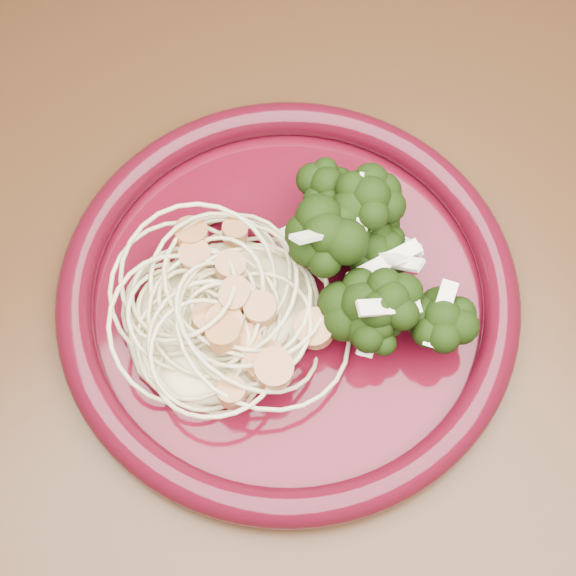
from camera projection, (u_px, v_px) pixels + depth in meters
The scene contains 6 objects.
dining_table at pixel (207, 303), 0.69m from camera, with size 1.20×0.80×0.75m.
dinner_plate at pixel (288, 293), 0.57m from camera, with size 0.38×0.38×0.03m.
spaghetti_pile at pixel (222, 314), 0.55m from camera, with size 0.14×0.12×0.03m, color beige.
scallop_cluster at pixel (217, 291), 0.52m from camera, with size 0.14×0.14×0.05m, color #CD864B, non-canonical shape.
broccoli_pile at pixel (368, 244), 0.56m from camera, with size 0.10×0.17×0.06m, color black.
onion_garnish at pixel (373, 219), 0.53m from camera, with size 0.07×0.11×0.06m, color white, non-canonical shape.
Camera 1 is at (-0.11, -0.27, 1.28)m, focal length 50.00 mm.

